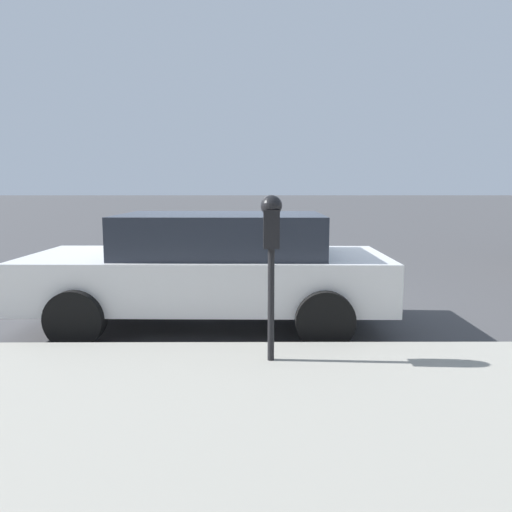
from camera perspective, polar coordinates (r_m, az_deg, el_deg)
name	(u,v)px	position (r m, az deg, el deg)	size (l,w,h in m)	color
ground_plane	(222,307)	(7.34, -3.87, -5.79)	(220.00, 220.00, 0.00)	#424244
parking_meter	(271,235)	(4.41, 1.76, 2.39)	(0.21, 0.19, 1.50)	black
car_white	(212,267)	(6.19, -5.07, -1.25)	(2.05, 4.37, 1.41)	silver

